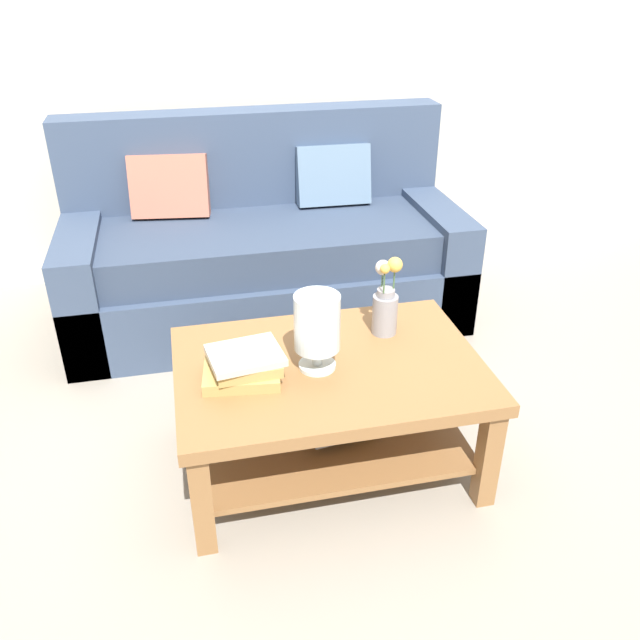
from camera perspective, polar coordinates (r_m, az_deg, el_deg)
ground_plane at (r=2.99m, az=0.69°, el=-7.34°), size 10.00×10.00×0.00m
back_wall at (r=4.04m, az=-5.04°, el=23.07°), size 6.40×0.12×2.70m
couch at (r=3.59m, az=-4.85°, el=5.95°), size 2.07×0.90×1.06m
coffee_table at (r=2.49m, az=0.81°, el=-6.29°), size 1.12×0.79×0.47m
book_stack_main at (r=2.32m, az=-6.61°, el=-4.02°), size 0.30×0.24×0.11m
glass_hurricane_vase at (r=2.30m, az=-0.25°, el=-0.46°), size 0.16×0.16×0.29m
flower_pitcher at (r=2.56m, az=5.72°, el=1.47°), size 0.11×0.11×0.32m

